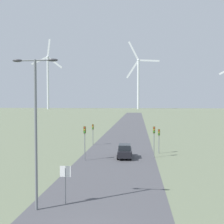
% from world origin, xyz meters
% --- Properties ---
extents(road_surface, '(10.00, 240.00, 0.01)m').
position_xyz_m(road_surface, '(0.00, 48.00, 0.00)').
color(road_surface, '#47474C').
rests_on(road_surface, ground).
extents(streetlamp, '(3.17, 0.32, 10.35)m').
position_xyz_m(streetlamp, '(-4.22, 4.34, 6.45)').
color(streetlamp, slate).
rests_on(streetlamp, ground).
extents(stop_sign_near, '(0.81, 0.07, 2.81)m').
position_xyz_m(stop_sign_near, '(-2.52, 5.54, 1.97)').
color(stop_sign_near, slate).
rests_on(stop_sign_near, ground).
extents(traffic_light_post_near_left, '(0.28, 0.34, 4.36)m').
position_xyz_m(traffic_light_post_near_left, '(-4.01, 19.71, 3.18)').
color(traffic_light_post_near_left, slate).
rests_on(traffic_light_post_near_left, ground).
extents(traffic_light_post_near_right, '(0.28, 0.34, 4.17)m').
position_xyz_m(traffic_light_post_near_right, '(4.86, 22.35, 3.05)').
color(traffic_light_post_near_right, slate).
rests_on(traffic_light_post_near_right, ground).
extents(traffic_light_post_mid_left, '(0.28, 0.34, 3.59)m').
position_xyz_m(traffic_light_post_mid_left, '(-5.04, 31.69, 2.64)').
color(traffic_light_post_mid_left, slate).
rests_on(traffic_light_post_mid_left, ground).
extents(traffic_light_post_mid_right, '(0.28, 0.34, 3.54)m').
position_xyz_m(traffic_light_post_mid_right, '(5.73, 25.15, 2.60)').
color(traffic_light_post_mid_right, slate).
rests_on(traffic_light_post_mid_right, ground).
extents(car_approaching, '(1.95, 4.16, 1.83)m').
position_xyz_m(car_approaching, '(0.97, 21.69, 0.91)').
color(car_approaching, black).
rests_on(car_approaching, ground).
extents(wind_turbine_far_left, '(32.41, 2.60, 71.61)m').
position_xyz_m(wind_turbine_far_left, '(-89.47, 248.53, 32.03)').
color(wind_turbine_far_left, silver).
rests_on(wind_turbine_far_left, ground).
extents(wind_turbine_left, '(34.08, 2.60, 70.02)m').
position_xyz_m(wind_turbine_left, '(2.78, 260.11, 31.07)').
color(wind_turbine_left, silver).
rests_on(wind_turbine_left, ground).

